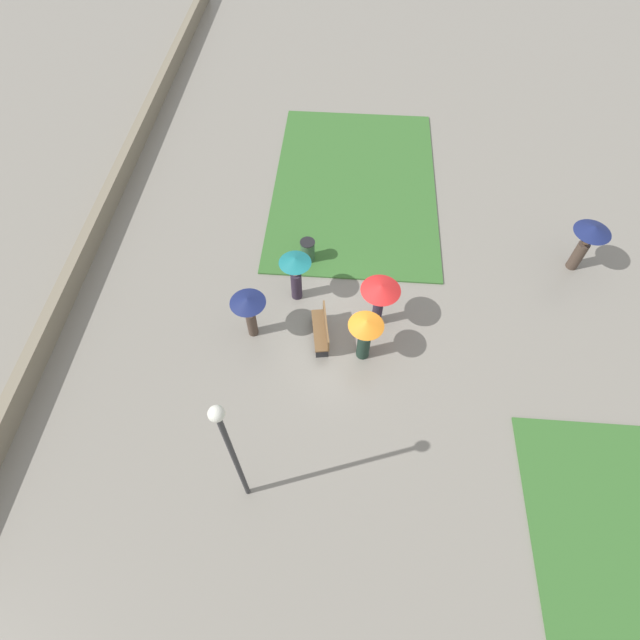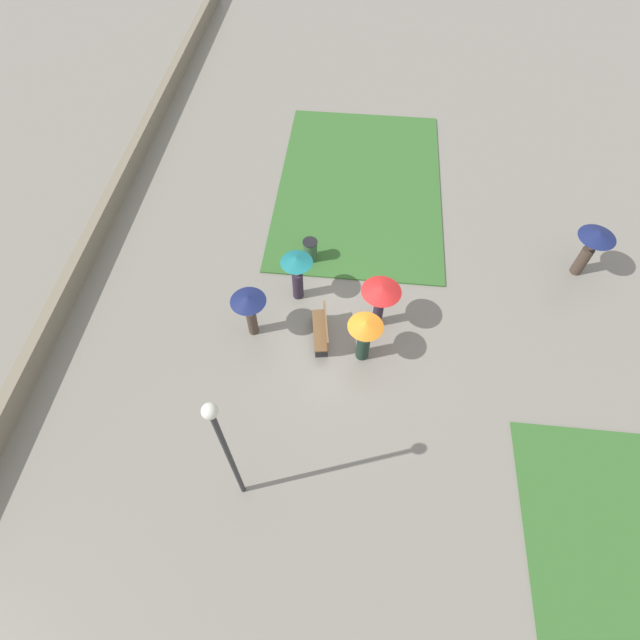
# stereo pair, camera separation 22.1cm
# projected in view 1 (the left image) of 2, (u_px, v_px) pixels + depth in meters

# --- Properties ---
(ground_plane) EXTENTS (90.00, 90.00, 0.00)m
(ground_plane) POSITION_uv_depth(u_px,v_px,m) (345.00, 330.00, 15.60)
(ground_plane) COLOR gray
(lawn_patch_near) EXTENTS (9.53, 6.24, 0.06)m
(lawn_patch_near) POSITION_uv_depth(u_px,v_px,m) (355.00, 185.00, 19.49)
(lawn_patch_near) COLOR #386B2D
(lawn_patch_near) RESTS_ON ground_plane
(parapet_wall) EXTENTS (45.00, 0.35, 0.78)m
(parapet_wall) POSITION_uv_depth(u_px,v_px,m) (59.00, 306.00, 15.66)
(parapet_wall) COLOR gray
(parapet_wall) RESTS_ON ground_plane
(park_bench) EXTENTS (1.57, 0.66, 0.90)m
(park_bench) POSITION_uv_depth(u_px,v_px,m) (322.00, 329.00, 15.07)
(park_bench) COLOR brown
(park_bench) RESTS_ON ground_plane
(lamp_post) EXTENTS (0.32, 0.32, 4.94)m
(lamp_post) POSITION_uv_depth(u_px,v_px,m) (230.00, 447.00, 10.19)
(lamp_post) COLOR #2D2D30
(lamp_post) RESTS_ON ground_plane
(trash_bin) EXTENTS (0.51, 0.51, 0.88)m
(trash_bin) POSITION_uv_depth(u_px,v_px,m) (308.00, 251.00, 16.94)
(trash_bin) COLOR #335638
(trash_bin) RESTS_ON ground_plane
(crowd_person_red) EXTENTS (1.19, 1.19, 1.81)m
(crowd_person_red) POSITION_uv_depth(u_px,v_px,m) (380.00, 295.00, 14.65)
(crowd_person_red) COLOR #2D2333
(crowd_person_red) RESTS_ON ground_plane
(crowd_person_orange) EXTENTS (1.02, 1.02, 1.77)m
(crowd_person_orange) POSITION_uv_depth(u_px,v_px,m) (365.00, 332.00, 14.12)
(crowd_person_orange) COLOR #1E3328
(crowd_person_orange) RESTS_ON ground_plane
(crowd_person_teal) EXTENTS (1.00, 1.00, 1.84)m
(crowd_person_teal) POSITION_uv_depth(u_px,v_px,m) (296.00, 271.00, 15.36)
(crowd_person_teal) COLOR #2D2333
(crowd_person_teal) RESTS_ON ground_plane
(crowd_person_navy) EXTENTS (1.05, 1.05, 1.73)m
(crowd_person_navy) POSITION_uv_depth(u_px,v_px,m) (249.00, 308.00, 14.52)
(crowd_person_navy) COLOR #47382D
(crowd_person_navy) RESTS_ON ground_plane
(lone_walker_far_path) EXTENTS (1.18, 1.18, 1.88)m
(lone_walker_far_path) POSITION_uv_depth(u_px,v_px,m) (588.00, 238.00, 16.01)
(lone_walker_far_path) COLOR #47382D
(lone_walker_far_path) RESTS_ON ground_plane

